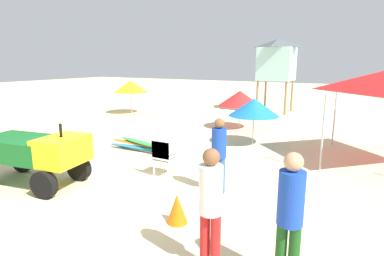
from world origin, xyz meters
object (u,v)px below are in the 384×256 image
object	(u,v)px
beach_umbrella_mid	(131,86)
lifeguard_near_left	(290,211)
lifeguard_near_right	(219,151)
beach_umbrella_far	(254,107)
stacked_plastic_chairs	(163,153)
beach_umbrella_left	(240,98)
traffic_cone_near	(177,209)
lifeguard_near_center	(211,202)
surfboard_pile	(141,146)
lifeguard_tower	(277,60)
utility_cart	(35,152)

from	to	relation	value
beach_umbrella_mid	lifeguard_near_left	bearing A→B (deg)	-42.46
lifeguard_near_right	beach_umbrella_far	size ratio (longest dim) A/B	0.97
stacked_plastic_chairs	beach_umbrella_left	size ratio (longest dim) A/B	0.56
stacked_plastic_chairs	lifeguard_near_right	size ratio (longest dim) A/B	0.62
beach_umbrella_far	traffic_cone_near	world-z (taller)	beach_umbrella_far
traffic_cone_near	lifeguard_near_center	bearing A→B (deg)	-39.07
surfboard_pile	beach_umbrella_far	distance (m)	4.01
lifeguard_near_left	lifeguard_tower	size ratio (longest dim) A/B	0.44
beach_umbrella_mid	traffic_cone_near	size ratio (longest dim) A/B	3.41
surfboard_pile	beach_umbrella_left	xyz separation A→B (m)	(1.52, 4.85, 1.15)
surfboard_pile	lifeguard_near_center	distance (m)	6.34
stacked_plastic_chairs	lifeguard_tower	world-z (taller)	lifeguard_tower
lifeguard_near_center	lifeguard_near_right	distance (m)	2.66
lifeguard_near_left	beach_umbrella_far	size ratio (longest dim) A/B	1.04
stacked_plastic_chairs	surfboard_pile	distance (m)	2.60
lifeguard_near_left	lifeguard_near_right	bearing A→B (deg)	131.14
surfboard_pile	beach_umbrella_mid	bearing A→B (deg)	132.01
beach_umbrella_left	lifeguard_near_left	bearing A→B (deg)	-65.54
stacked_plastic_chairs	beach_umbrella_far	bearing A→B (deg)	77.31
utility_cart	lifeguard_tower	size ratio (longest dim) A/B	0.67
utility_cart	lifeguard_near_right	bearing A→B (deg)	22.97
surfboard_pile	beach_umbrella_mid	distance (m)	7.82
lifeguard_near_left	lifeguard_near_center	distance (m)	1.01
surfboard_pile	lifeguard_near_left	bearing A→B (deg)	-36.31
beach_umbrella_mid	beach_umbrella_far	distance (m)	8.69
lifeguard_near_left	lifeguard_tower	distance (m)	14.88
beach_umbrella_mid	stacked_plastic_chairs	bearing A→B (deg)	-45.72
surfboard_pile	beach_umbrella_left	size ratio (longest dim) A/B	1.37
utility_cart	beach_umbrella_mid	xyz separation A→B (m)	(-4.86, 9.20, 0.71)
surfboard_pile	beach_umbrella_far	xyz separation A→B (m)	(2.92, 2.50, 1.15)
lifeguard_near_center	beach_umbrella_left	bearing A→B (deg)	108.64
beach_umbrella_mid	traffic_cone_near	world-z (taller)	beach_umbrella_mid
utility_cart	beach_umbrella_mid	bearing A→B (deg)	117.83
lifeguard_near_right	beach_umbrella_far	distance (m)	4.39
traffic_cone_near	lifeguard_near_right	bearing A→B (deg)	87.19
stacked_plastic_chairs	surfboard_pile	xyz separation A→B (m)	(-1.99, 1.60, -0.45)
utility_cart	stacked_plastic_chairs	distance (m)	2.96
lifeguard_tower	beach_umbrella_far	xyz separation A→B (m)	(1.29, -7.61, -1.62)
utility_cart	lifeguard_near_right	world-z (taller)	lifeguard_near_right
lifeguard_near_center	beach_umbrella_left	world-z (taller)	lifeguard_near_center
lifeguard_near_left	lifeguard_near_right	distance (m)	3.04
lifeguard_near_right	beach_umbrella_far	bearing A→B (deg)	98.89
utility_cart	beach_umbrella_far	distance (m)	6.80
utility_cart	lifeguard_near_left	distance (m)	5.93
lifeguard_near_center	beach_umbrella_mid	xyz separation A→B (m)	(-9.75, 10.00, 0.49)
lifeguard_near_center	lifeguard_tower	xyz separation A→B (m)	(-2.97, 14.39, 1.93)
lifeguard_near_left	utility_cart	bearing A→B (deg)	173.84
surfboard_pile	beach_umbrella_far	size ratio (longest dim) A/B	1.47
surfboard_pile	lifeguard_tower	bearing A→B (deg)	80.89
beach_umbrella_left	lifeguard_near_right	bearing A→B (deg)	-72.71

